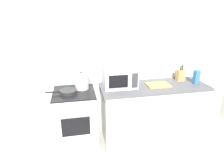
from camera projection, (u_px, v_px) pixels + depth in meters
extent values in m
cube|color=silver|center=(113.00, 61.00, 3.05)|extent=(4.40, 0.10, 2.50)
cube|color=white|center=(152.00, 112.00, 3.13)|extent=(1.64, 0.56, 0.88)
cube|color=#59595E|center=(154.00, 87.00, 2.96)|extent=(1.70, 0.60, 0.04)
cube|color=white|center=(76.00, 120.00, 2.88)|extent=(0.60, 0.60, 0.90)
cube|color=black|center=(74.00, 92.00, 2.72)|extent=(0.60, 0.60, 0.02)
cube|color=black|center=(76.00, 127.00, 2.58)|extent=(0.39, 0.01, 0.28)
cylinder|color=silver|center=(75.00, 117.00, 2.49)|extent=(0.48, 0.02, 0.02)
cylinder|color=silver|center=(65.00, 107.00, 2.44)|extent=(0.04, 0.02, 0.04)
cylinder|color=silver|center=(84.00, 106.00, 2.48)|extent=(0.04, 0.02, 0.04)
cylinder|color=beige|center=(82.00, 81.00, 2.79)|extent=(0.21, 0.21, 0.23)
cylinder|color=beige|center=(81.00, 74.00, 2.75)|extent=(0.22, 0.22, 0.01)
sphere|color=black|center=(81.00, 72.00, 2.74)|extent=(0.03, 0.03, 0.03)
cylinder|color=beige|center=(73.00, 77.00, 2.74)|extent=(0.05, 0.01, 0.01)
cylinder|color=beige|center=(90.00, 76.00, 2.79)|extent=(0.05, 0.01, 0.01)
cylinder|color=#28282B|center=(68.00, 92.00, 2.66)|extent=(0.24, 0.24, 0.05)
cylinder|color=black|center=(52.00, 92.00, 2.61)|extent=(0.20, 0.02, 0.02)
cube|color=silver|center=(120.00, 77.00, 2.86)|extent=(0.50, 0.36, 0.30)
cube|color=black|center=(118.00, 82.00, 2.68)|extent=(0.28, 0.01, 0.19)
cube|color=#38383D|center=(135.00, 81.00, 2.72)|extent=(0.09, 0.01, 0.22)
cube|color=tan|center=(158.00, 85.00, 2.94)|extent=(0.36, 0.26, 0.02)
cube|color=tan|center=(181.00, 75.00, 3.12)|extent=(0.13, 0.10, 0.19)
cylinder|color=black|center=(181.00, 68.00, 3.07)|extent=(0.02, 0.02, 0.07)
cylinder|color=black|center=(183.00, 67.00, 3.08)|extent=(0.02, 0.02, 0.09)
cube|color=teal|center=(196.00, 77.00, 2.99)|extent=(0.08, 0.08, 0.22)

